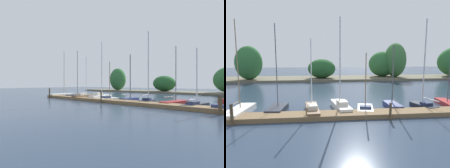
% 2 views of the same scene
% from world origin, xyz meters
% --- Properties ---
extents(dock_pier, '(25.25, 1.80, 0.35)m').
position_xyz_m(dock_pier, '(0.00, 13.93, 0.17)').
color(dock_pier, brown).
rests_on(dock_pier, ground).
extents(sailboat_0, '(1.71, 4.53, 7.65)m').
position_xyz_m(sailboat_0, '(-12.03, 15.61, 0.30)').
color(sailboat_0, white).
rests_on(sailboat_0, ground).
extents(sailboat_1, '(1.57, 3.35, 7.43)m').
position_xyz_m(sailboat_1, '(-9.08, 16.16, 0.30)').
color(sailboat_1, '#232833').
rests_on(sailboat_1, ground).
extents(sailboat_2, '(1.29, 4.48, 6.19)m').
position_xyz_m(sailboat_2, '(-6.12, 15.37, 0.36)').
color(sailboat_2, brown).
rests_on(sailboat_2, ground).
extents(sailboat_3, '(1.51, 4.38, 8.08)m').
position_xyz_m(sailboat_3, '(-3.61, 16.09, 0.44)').
color(sailboat_3, white).
rests_on(sailboat_3, ground).
extents(sailboat_4, '(1.84, 3.01, 5.05)m').
position_xyz_m(sailboat_4, '(-1.52, 15.41, 0.26)').
color(sailboat_4, white).
rests_on(sailboat_4, ground).
extents(sailboat_5, '(1.14, 3.03, 5.77)m').
position_xyz_m(sailboat_5, '(1.23, 16.21, 0.34)').
color(sailboat_5, navy).
rests_on(sailboat_5, ground).
extents(sailboat_6, '(1.60, 3.28, 7.99)m').
position_xyz_m(sailboat_6, '(4.00, 15.75, 0.50)').
color(sailboat_6, '#232833').
rests_on(sailboat_6, ground).
extents(sailboat_7, '(1.72, 4.25, 6.04)m').
position_xyz_m(sailboat_7, '(6.82, 16.33, 0.27)').
color(sailboat_7, maroon).
rests_on(sailboat_7, ground).
extents(sailboat_8, '(1.53, 4.29, 5.49)m').
position_xyz_m(sailboat_8, '(9.01, 15.62, 0.33)').
color(sailboat_8, '#232833').
rests_on(sailboat_8, ground).
extents(mooring_piling_0, '(0.23, 0.23, 1.52)m').
position_xyz_m(mooring_piling_0, '(-11.57, 12.81, 0.76)').
color(mooring_piling_0, '#4C3D28').
rests_on(mooring_piling_0, ground).
extents(mooring_piling_1, '(0.21, 0.21, 1.32)m').
position_xyz_m(mooring_piling_1, '(-0.27, 12.73, 0.67)').
color(mooring_piling_1, '#4C3D28').
rests_on(mooring_piling_1, ground).
extents(mooring_piling_2, '(0.28, 0.28, 1.39)m').
position_xyz_m(mooring_piling_2, '(11.46, 12.65, 0.70)').
color(mooring_piling_2, '#4C3D28').
rests_on(mooring_piling_2, ground).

